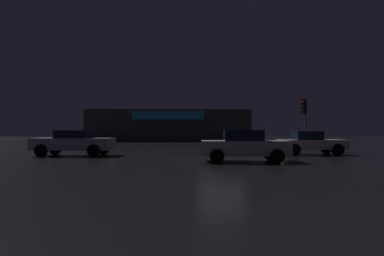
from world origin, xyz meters
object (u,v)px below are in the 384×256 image
at_px(car_near, 244,146).
at_px(car_far, 74,142).
at_px(store_building, 169,126).
at_px(car_crossing, 310,143).
at_px(traffic_signal_main, 304,112).

relative_size(car_near, car_far, 0.91).
distance_m(store_building, car_near, 32.36).
height_order(car_near, car_crossing, car_near).
height_order(car_far, car_crossing, car_far).
bearing_deg(traffic_signal_main, car_near, -124.32).
distance_m(car_far, car_crossing, 14.22).
bearing_deg(traffic_signal_main, car_crossing, -104.14).
relative_size(store_building, car_near, 5.18).
bearing_deg(car_crossing, car_near, -136.14).
bearing_deg(store_building, car_far, -98.56).
height_order(store_building, traffic_signal_main, store_building).
distance_m(traffic_signal_main, car_crossing, 4.48).
bearing_deg(car_crossing, traffic_signal_main, 75.86).
distance_m(car_near, car_crossing, 6.70).
distance_m(traffic_signal_main, car_near, 10.49).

